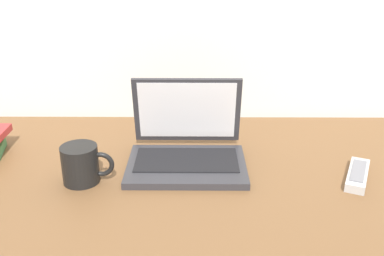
# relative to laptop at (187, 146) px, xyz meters

# --- Properties ---
(desk) EXTENTS (1.60, 0.76, 0.03)m
(desk) POSITION_rel_laptop_xyz_m (0.03, -0.05, -0.06)
(desk) COLOR brown
(desk) RESTS_ON ground
(laptop) EXTENTS (0.31, 0.27, 0.21)m
(laptop) POSITION_rel_laptop_xyz_m (0.00, 0.00, 0.00)
(laptop) COLOR #2D2D33
(laptop) RESTS_ON desk
(coffee_mug) EXTENTS (0.13, 0.09, 0.10)m
(coffee_mug) POSITION_rel_laptop_xyz_m (-0.26, -0.11, 0.00)
(coffee_mug) COLOR black
(coffee_mug) RESTS_ON desk
(remote_control_far) EXTENTS (0.11, 0.16, 0.02)m
(remote_control_far) POSITION_rel_laptop_xyz_m (0.43, -0.10, -0.03)
(remote_control_far) COLOR #B7B7B7
(remote_control_far) RESTS_ON desk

